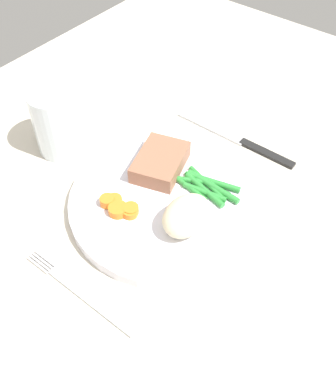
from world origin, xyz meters
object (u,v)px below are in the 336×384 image
dinner_plate (168,201)px  knife (237,139)px  fork (80,292)px  water_glass (61,124)px  meat_portion (160,162)px

dinner_plate → knife: 16.95cm
fork → dinner_plate: bearing=-2.2°
fork → water_glass: size_ratio=1.67×
dinner_plate → fork: (-16.79, -0.26, -0.60)cm
knife → meat_portion: bearing=164.6°
dinner_plate → water_glass: water_glass is taller
meat_portion → water_glass: water_glass is taller
water_glass → knife: bearing=-49.2°
meat_portion → water_glass: 16.00cm
dinner_plate → water_glass: bearing=90.8°
dinner_plate → fork: dinner_plate is taller
fork → water_glass: bearing=47.2°
meat_portion → knife: bearing=-18.4°
fork → knife: 33.73cm
meat_portion → water_glass: (-3.84, 15.47, 1.38)cm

